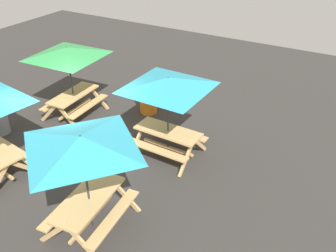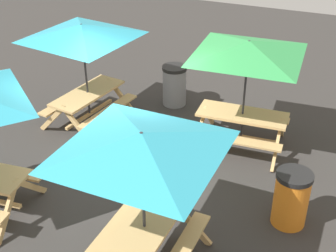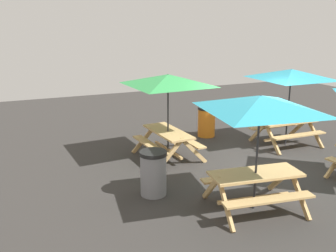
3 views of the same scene
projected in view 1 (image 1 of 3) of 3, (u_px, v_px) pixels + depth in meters
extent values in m
plane|color=#33302D|center=(77.00, 160.00, 10.15)|extent=(24.00, 24.00, 0.00)
cube|color=tan|center=(89.00, 199.00, 7.73)|extent=(1.86, 0.88, 0.05)
cube|color=tan|center=(69.00, 202.00, 8.07)|extent=(1.82, 0.45, 0.04)
cube|color=tan|center=(113.00, 217.00, 7.69)|extent=(1.82, 0.45, 0.04)
cube|color=tan|center=(97.00, 186.00, 8.66)|extent=(0.14, 0.80, 0.81)
cube|color=tan|center=(124.00, 195.00, 8.40)|extent=(0.14, 0.80, 0.81)
cube|color=tan|center=(53.00, 233.00, 7.44)|extent=(0.14, 0.80, 0.81)
cube|color=tan|center=(84.00, 244.00, 7.18)|extent=(0.14, 0.80, 0.81)
cube|color=tan|center=(92.00, 218.00, 8.00)|extent=(1.56, 0.23, 0.06)
cylinder|color=#2D2D33|center=(87.00, 184.00, 7.52)|extent=(0.04, 0.04, 2.30)
pyramid|color=teal|center=(81.00, 142.00, 7.00)|extent=(2.20, 2.20, 0.28)
cube|color=tan|center=(168.00, 131.00, 10.03)|extent=(0.74, 1.82, 0.05)
cube|color=tan|center=(157.00, 150.00, 9.77)|extent=(0.30, 1.81, 0.04)
cube|color=tan|center=(178.00, 131.00, 10.58)|extent=(0.30, 1.81, 0.04)
cube|color=tan|center=(137.00, 141.00, 10.30)|extent=(0.80, 0.08, 0.81)
cube|color=tan|center=(152.00, 129.00, 10.83)|extent=(0.80, 0.08, 0.81)
cube|color=tan|center=(186.00, 158.00, 9.60)|extent=(0.80, 0.08, 0.81)
cube|color=tan|center=(200.00, 145.00, 10.14)|extent=(0.80, 0.08, 0.81)
cube|color=tan|center=(168.00, 147.00, 10.29)|extent=(0.11, 1.56, 0.06)
cylinder|color=#2D2D33|center=(168.00, 118.00, 9.82)|extent=(0.04, 0.04, 2.30)
pyramid|color=teal|center=(168.00, 83.00, 9.30)|extent=(2.83, 2.83, 0.28)
cube|color=tan|center=(73.00, 94.00, 11.94)|extent=(1.84, 0.80, 0.05)
cube|color=tan|center=(61.00, 99.00, 12.30)|extent=(1.81, 0.36, 0.04)
cube|color=tan|center=(88.00, 106.00, 11.87)|extent=(1.81, 0.36, 0.04)
cube|color=tan|center=(81.00, 93.00, 12.87)|extent=(0.11, 0.80, 0.81)
cube|color=tan|center=(98.00, 97.00, 12.58)|extent=(0.11, 0.80, 0.81)
cube|color=tan|center=(49.00, 113.00, 11.67)|extent=(0.11, 0.80, 0.81)
cube|color=tan|center=(68.00, 118.00, 11.39)|extent=(0.11, 0.80, 0.81)
cube|color=tan|center=(75.00, 109.00, 12.20)|extent=(1.56, 0.16, 0.06)
cylinder|color=#2D2D33|center=(72.00, 83.00, 11.73)|extent=(0.04, 0.04, 2.30)
pyramid|color=green|center=(67.00, 52.00, 11.21)|extent=(2.82, 2.82, 0.28)
cube|color=tan|center=(13.00, 150.00, 9.78)|extent=(0.52, 1.82, 0.04)
cube|color=tan|center=(25.00, 167.00, 9.28)|extent=(0.80, 0.18, 0.81)
cylinder|color=orange|center=(148.00, 100.00, 12.25)|extent=(0.56, 0.56, 0.90)
cylinder|color=black|center=(148.00, 86.00, 11.99)|extent=(0.59, 0.59, 0.08)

